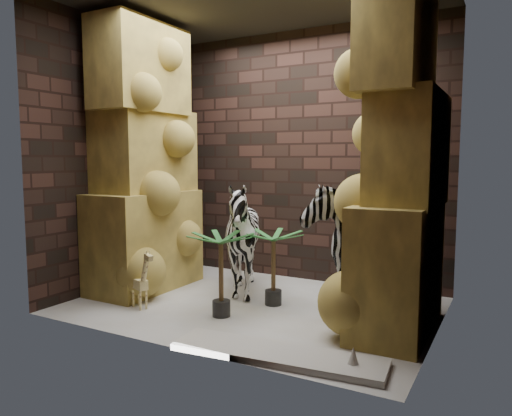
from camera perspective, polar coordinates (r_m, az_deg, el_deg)
The scene contains 13 objects.
floor at distance 4.91m, azimuth -0.42°, elevation -11.56°, with size 3.50×3.50×0.00m, color silver.
wall_back at distance 5.81m, azimuth 5.61°, elevation 6.11°, with size 3.50×3.50×0.00m, color #341F19.
wall_front at distance 3.65m, azimuth -10.10°, elevation 6.24°, with size 3.50×3.50×0.00m, color #341F19.
wall_left at distance 5.75m, azimuth -15.94°, elevation 5.92°, with size 3.00×3.00×0.00m, color #341F19.
wall_right at distance 4.13m, azimuth 21.40°, elevation 5.87°, with size 3.00×3.00×0.00m, color #341F19.
rock_pillar_left at distance 5.51m, azimuth -13.33°, elevation 6.00°, with size 0.68×1.30×3.00m, color #DABB4F, non-canonical shape.
rock_pillar_right at distance 4.19m, azimuth 16.90°, elevation 6.01°, with size 0.58×1.25×3.00m, color #DABB4F, non-canonical shape.
zebra_right at distance 4.96m, azimuth 10.00°, elevation -2.70°, with size 0.68×1.25×1.48m, color white.
zebra_left at distance 5.10m, azimuth -1.64°, elevation -4.44°, with size 0.99×1.23×1.12m, color white.
giraffe_toy at distance 4.89m, azimuth -13.80°, elevation -8.02°, with size 0.32×0.11×0.62m, color #F5E290, non-canonical shape.
palm_front at distance 4.84m, azimuth 2.09°, elevation -7.12°, with size 0.36×0.36×0.77m, color #205C26, non-canonical shape.
palm_back at distance 4.50m, azimuth -4.20°, elevation -7.91°, with size 0.36×0.36×0.80m, color #205C26, non-canonical shape.
surfboard at distance 3.71m, azimuth 2.54°, elevation -17.05°, with size 1.61×0.40×0.05m, color silver.
Camera 1 is at (2.28, -4.10, 1.47)m, focal length 33.47 mm.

